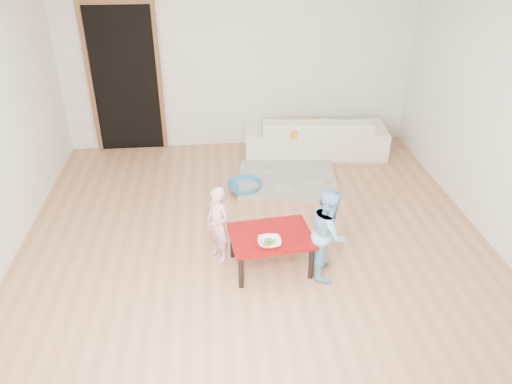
{
  "coord_description": "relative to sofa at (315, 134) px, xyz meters",
  "views": [
    {
      "loc": [
        -0.4,
        -4.53,
        3.11
      ],
      "look_at": [
        0.0,
        -0.2,
        0.65
      ],
      "focal_mm": 35.0,
      "sensor_mm": 36.0,
      "label": 1
    }
  ],
  "objects": [
    {
      "name": "basin",
      "position": [
        -1.11,
        -1.08,
        -0.23
      ],
      "size": [
        0.43,
        0.43,
        0.13
      ],
      "primitive_type": "imported",
      "color": "teal",
      "rests_on": "floor"
    },
    {
      "name": "floor",
      "position": [
        -1.07,
        -2.05,
        -0.29
      ],
      "size": [
        5.0,
        5.0,
        0.01
      ],
      "primitive_type": "cube",
      "color": "#A77047",
      "rests_on": "ground"
    },
    {
      "name": "blanket",
      "position": [
        -0.52,
        -0.86,
        -0.26
      ],
      "size": [
        1.36,
        1.18,
        0.06
      ],
      "primitive_type": null,
      "rotation": [
        0.0,
        0.0,
        -0.11
      ],
      "color": "#A7A394",
      "rests_on": "floor"
    },
    {
      "name": "cushion",
      "position": [
        -0.21,
        -0.14,
        0.15
      ],
      "size": [
        0.51,
        0.47,
        0.12
      ],
      "primitive_type": "cube",
      "rotation": [
        0.0,
        0.0,
        0.12
      ],
      "color": "orange",
      "rests_on": "sofa"
    },
    {
      "name": "child_pink",
      "position": [
        -1.47,
        -2.43,
        0.11
      ],
      "size": [
        0.33,
        0.35,
        0.81
      ],
      "primitive_type": "imported",
      "rotation": [
        0.0,
        0.0,
        -0.9
      ],
      "color": "pink",
      "rests_on": "floor"
    },
    {
      "name": "bowl",
      "position": [
        -0.99,
        -2.8,
        0.12
      ],
      "size": [
        0.22,
        0.22,
        0.05
      ],
      "primitive_type": "imported",
      "color": "white",
      "rests_on": "red_table"
    },
    {
      "name": "child_blue",
      "position": [
        -0.42,
        -2.76,
        0.16
      ],
      "size": [
        0.42,
        0.5,
        0.91
      ],
      "primitive_type": "imported",
      "rotation": [
        0.0,
        0.0,
        1.39
      ],
      "color": "#67B5F0",
      "rests_on": "floor"
    },
    {
      "name": "back_wall",
      "position": [
        -1.07,
        0.45,
        1.01
      ],
      "size": [
        5.0,
        0.02,
        2.6
      ],
      "primitive_type": "cube",
      "color": "silver",
      "rests_on": "floor"
    },
    {
      "name": "sofa",
      "position": [
        0.0,
        0.0,
        0.0
      ],
      "size": [
        2.07,
        0.96,
        0.59
      ],
      "primitive_type": "imported",
      "rotation": [
        0.0,
        0.0,
        3.05
      ],
      "color": "white",
      "rests_on": "floor"
    },
    {
      "name": "broccoli",
      "position": [
        -0.99,
        -2.8,
        0.13
      ],
      "size": [
        0.12,
        0.12,
        0.06
      ],
      "primitive_type": null,
      "color": "#2D5919",
      "rests_on": "red_table"
    },
    {
      "name": "red_table",
      "position": [
        -0.96,
        -2.63,
        -0.1
      ],
      "size": [
        0.84,
        0.67,
        0.39
      ],
      "primitive_type": null,
      "rotation": [
        0.0,
        0.0,
        0.11
      ],
      "color": "maroon",
      "rests_on": "floor"
    },
    {
      "name": "right_wall",
      "position": [
        1.43,
        -2.05,
        1.01
      ],
      "size": [
        0.02,
        5.0,
        2.6
      ],
      "primitive_type": "cube",
      "color": "silver",
      "rests_on": "floor"
    },
    {
      "name": "doorway",
      "position": [
        -2.67,
        0.43,
        0.73
      ],
      "size": [
        1.02,
        0.08,
        2.11
      ],
      "primitive_type": null,
      "color": "brown",
      "rests_on": "back_wall"
    }
  ]
}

